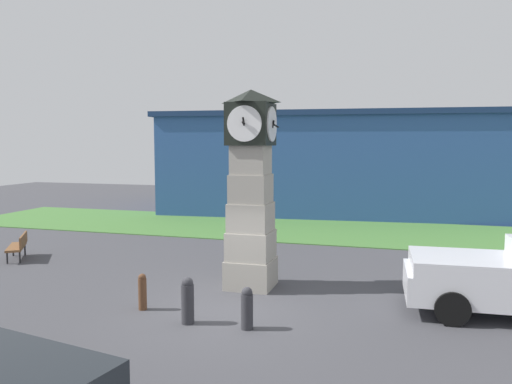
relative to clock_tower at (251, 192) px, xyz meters
name	(u,v)px	position (x,y,z in m)	size (l,w,h in m)	color
ground_plane	(222,313)	(-0.03, -2.38, -2.77)	(67.16, 67.16, 0.00)	#424247
clock_tower	(251,192)	(0.00, 0.00, 0.00)	(1.57, 1.55, 5.66)	#9B968C
bollard_near_tower	(142,291)	(-2.03, -2.67, -2.30)	(0.21, 0.21, 0.92)	brown
bollard_mid_row	(188,300)	(-0.55, -3.24, -2.22)	(0.30, 0.30, 1.09)	#333338
bollard_far_row	(247,308)	(0.87, -3.20, -2.28)	(0.27, 0.27, 0.96)	#333338
bench	(19,245)	(-9.02, 0.98, -2.25)	(1.33, 1.63, 0.90)	brown
warehouse_blue_far	(332,162)	(-0.17, 18.53, 0.21)	(20.95, 13.22, 5.95)	#2D5193
grass_verge_far	(353,232)	(2.00, 9.93, -2.75)	(40.29, 7.03, 0.04)	#477A38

